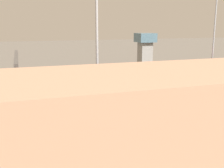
# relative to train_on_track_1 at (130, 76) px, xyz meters

# --- Properties ---
(ground_plane) EXTENTS (400.00, 400.00, 0.00)m
(ground_plane) POSITION_rel_train_on_track_1_xyz_m (6.91, 5.00, -2.05)
(ground_plane) COLOR #60594F
(track_bed_0) EXTENTS (140.00, 2.80, 0.12)m
(track_bed_0) POSITION_rel_train_on_track_1_xyz_m (6.91, -5.00, -1.99)
(track_bed_0) COLOR #4C443D
(track_bed_0) RESTS_ON ground_plane
(track_bed_1) EXTENTS (140.00, 2.80, 0.12)m
(track_bed_1) POSITION_rel_train_on_track_1_xyz_m (6.91, -0.00, -1.99)
(track_bed_1) COLOR #4C443D
(track_bed_1) RESTS_ON ground_plane
(track_bed_2) EXTENTS (140.00, 2.80, 0.12)m
(track_bed_2) POSITION_rel_train_on_track_1_xyz_m (6.91, 5.00, -1.99)
(track_bed_2) COLOR #3D3833
(track_bed_2) RESTS_ON ground_plane
(track_bed_3) EXTENTS (140.00, 2.80, 0.12)m
(track_bed_3) POSITION_rel_train_on_track_1_xyz_m (6.91, 10.00, -1.99)
(track_bed_3) COLOR #3D3833
(track_bed_3) RESTS_ON ground_plane
(track_bed_4) EXTENTS (140.00, 2.80, 0.12)m
(track_bed_4) POSITION_rel_train_on_track_1_xyz_m (6.91, 15.00, -1.99)
(track_bed_4) COLOR #3D3833
(track_bed_4) RESTS_ON ground_plane
(train_on_track_1) EXTENTS (114.80, 3.06, 4.40)m
(train_on_track_1) POSITION_rel_train_on_track_1_xyz_m (0.00, 0.00, 0.00)
(train_on_track_1) COLOR #1E6B9E
(train_on_track_1) RESTS_ON ground_plane
(train_on_track_2) EXTENTS (95.60, 3.00, 5.00)m
(train_on_track_2) POSITION_rel_train_on_track_1_xyz_m (-3.36, 5.00, 0.57)
(train_on_track_2) COLOR silver
(train_on_track_2) RESTS_ON ground_plane
(train_on_track_4) EXTENTS (90.60, 3.06, 4.40)m
(train_on_track_4) POSITION_rel_train_on_track_1_xyz_m (16.15, 15.00, 0.02)
(train_on_track_4) COLOR black
(train_on_track_4) RESTS_ON ground_plane
(train_on_track_3) EXTENTS (119.80, 3.00, 3.80)m
(train_on_track_3) POSITION_rel_train_on_track_1_xyz_m (9.88, 10.00, -0.03)
(train_on_track_3) COLOR #A8AAB2
(train_on_track_3) RESTS_ON ground_plane
(train_on_track_0) EXTENTS (66.40, 3.06, 4.40)m
(train_on_track_0) POSITION_rel_train_on_track_1_xyz_m (-10.06, -5.00, 0.03)
(train_on_track_0) COLOR maroon
(train_on_track_0) RESTS_ON ground_plane
(light_mast_0) EXTENTS (2.80, 0.70, 26.99)m
(light_mast_0) POSITION_rel_train_on_track_1_xyz_m (-31.28, -8.13, 15.17)
(light_mast_0) COLOR #9EA0A5
(light_mast_0) RESTS_ON ground_plane
(signal_gantry) EXTENTS (0.70, 25.00, 8.80)m
(signal_gantry) POSITION_rel_train_on_track_1_xyz_m (26.96, 5.00, 5.37)
(signal_gantry) COLOR #4C4742
(signal_gantry) RESTS_ON ground_plane
(maintenance_shed) EXTENTS (54.72, 16.76, 9.43)m
(maintenance_shed) POSITION_rel_train_on_track_1_xyz_m (15.88, 34.08, 2.66)
(maintenance_shed) COLOR tan
(maintenance_shed) RESTS_ON ground_plane
(control_tower) EXTENTS (6.00, 6.00, 11.98)m
(control_tower) POSITION_rel_train_on_track_1_xyz_m (-14.60, -22.19, 5.01)
(control_tower) COLOR gray
(control_tower) RESTS_ON ground_plane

